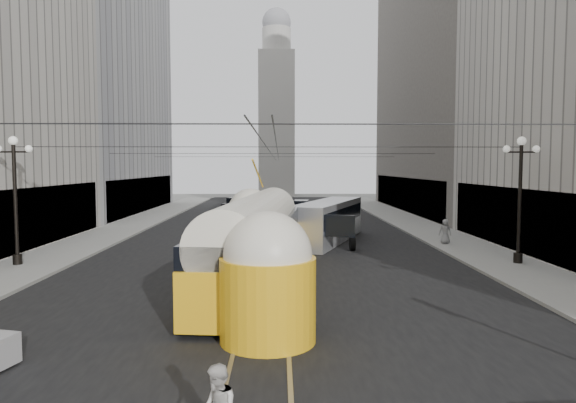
{
  "coord_description": "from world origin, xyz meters",
  "views": [
    {
      "loc": [
        0.51,
        -7.54,
        5.07
      ],
      "look_at": [
        0.9,
        16.27,
        3.4
      ],
      "focal_mm": 32.0,
      "sensor_mm": 36.0,
      "label": 1
    }
  ],
  "objects": [
    {
      "name": "building_left_far",
      "position": [
        -19.99,
        48.0,
        14.31
      ],
      "size": [
        12.6,
        28.6,
        28.6
      ],
      "color": "#999999",
      "rests_on": "ground"
    },
    {
      "name": "sidewalk_left",
      "position": [
        -12.0,
        36.0,
        0.07
      ],
      "size": [
        4.0,
        72.0,
        0.15
      ],
      "primitive_type": "cube",
      "color": "gray",
      "rests_on": "ground"
    },
    {
      "name": "city_bus",
      "position": [
        3.74,
        26.35,
        1.48
      ],
      "size": [
        5.8,
        11.06,
        2.71
      ],
      "color": "#B5B6BA",
      "rests_on": "ground"
    },
    {
      "name": "sedan_white_far",
      "position": [
        2.75,
        47.06,
        0.63
      ],
      "size": [
        2.46,
        4.61,
        1.38
      ],
      "color": "silver",
      "rests_on": "ground"
    },
    {
      "name": "rail_left",
      "position": [
        -0.75,
        32.5,
        0.0
      ],
      "size": [
        0.12,
        85.0,
        0.04
      ],
      "primitive_type": "cube",
      "color": "gray",
      "rests_on": "ground"
    },
    {
      "name": "sedan_dark_far",
      "position": [
        -4.2,
        50.6,
        0.67
      ],
      "size": [
        3.53,
        5.08,
        1.48
      ],
      "color": "black",
      "rests_on": "ground"
    },
    {
      "name": "lamppost_right_mid",
      "position": [
        12.6,
        18.0,
        3.74
      ],
      "size": [
        1.86,
        0.44,
        6.37
      ],
      "color": "black",
      "rests_on": "sidewalk_right"
    },
    {
      "name": "pedestrian_sidewalk_right",
      "position": [
        10.97,
        24.47,
        0.93
      ],
      "size": [
        0.79,
        0.52,
        1.55
      ],
      "primitive_type": "imported",
      "rotation": [
        0.0,
        0.0,
        3.06
      ],
      "color": "gray",
      "rests_on": "sidewalk_right"
    },
    {
      "name": "streetcar",
      "position": [
        -0.5,
        14.28,
        1.87
      ],
      "size": [
        4.1,
        17.41,
        3.83
      ],
      "color": "gold",
      "rests_on": "ground"
    },
    {
      "name": "distant_tower",
      "position": [
        0.0,
        80.0,
        14.97
      ],
      "size": [
        6.0,
        6.0,
        31.36
      ],
      "color": "#B2AFA8",
      "rests_on": "ground"
    },
    {
      "name": "building_right_far",
      "position": [
        20.0,
        48.0,
        16.31
      ],
      "size": [
        12.6,
        32.6,
        32.6
      ],
      "color": "#514C47",
      "rests_on": "ground"
    },
    {
      "name": "catenary",
      "position": [
        0.12,
        31.49,
        5.88
      ],
      "size": [
        25.0,
        72.0,
        0.23
      ],
      "color": "black",
      "rests_on": "ground"
    },
    {
      "name": "road",
      "position": [
        0.0,
        32.5,
        0.0
      ],
      "size": [
        20.0,
        85.0,
        0.02
      ],
      "primitive_type": "cube",
      "color": "black",
      "rests_on": "ground"
    },
    {
      "name": "sidewalk_right",
      "position": [
        12.0,
        36.0,
        0.07
      ],
      "size": [
        4.0,
        72.0,
        0.15
      ],
      "primitive_type": "cube",
      "color": "gray",
      "rests_on": "ground"
    },
    {
      "name": "lamppost_left_mid",
      "position": [
        -12.6,
        18.0,
        3.74
      ],
      "size": [
        1.86,
        0.44,
        6.37
      ],
      "color": "black",
      "rests_on": "sidewalk_left"
    },
    {
      "name": "rail_right",
      "position": [
        0.75,
        32.5,
        0.0
      ],
      "size": [
        0.12,
        85.0,
        0.04
      ],
      "primitive_type": "cube",
      "color": "gray",
      "rests_on": "ground"
    }
  ]
}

